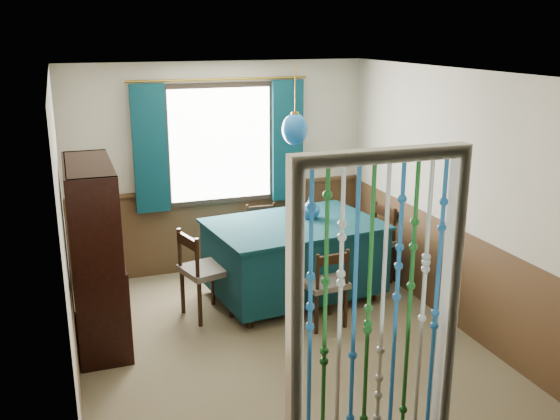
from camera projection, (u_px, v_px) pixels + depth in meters
name	position (u px, v px, depth m)	size (l,w,h in m)	color
floor	(275.00, 338.00, 5.96)	(4.00, 4.00, 0.00)	brown
ceiling	(274.00, 72.00, 5.26)	(4.00, 4.00, 0.00)	silver
wall_back	(220.00, 168.00, 7.42)	(3.60, 3.60, 0.00)	#B9B098
wall_front	(381.00, 301.00, 3.80)	(3.60, 3.60, 0.00)	#B9B098
wall_left	(64.00, 234.00, 5.03)	(4.00, 4.00, 0.00)	#B9B098
wall_right	(446.00, 196.00, 6.19)	(4.00, 4.00, 0.00)	#B9B098
wainscot_back	(222.00, 229.00, 7.62)	(3.60, 3.60, 0.00)	#482F1B
wainscot_front	(374.00, 407.00, 4.02)	(3.60, 3.60, 0.00)	#482F1B
wainscot_left	(74.00, 319.00, 5.25)	(4.00, 4.00, 0.00)	#482F1B
wainscot_right	(439.00, 267.00, 6.39)	(4.00, 4.00, 0.00)	#482F1B
window	(220.00, 144.00, 7.29)	(1.32, 0.12, 1.42)	black
doorway	(375.00, 326.00, 3.91)	(1.16, 0.12, 2.18)	silver
dining_table	(294.00, 255.00, 6.75)	(1.91, 1.43, 0.86)	#0A2C34
chair_near	(325.00, 284.00, 6.11)	(0.44, 0.43, 0.82)	black
chair_far	(264.00, 238.00, 7.45)	(0.43, 0.41, 0.83)	black
chair_left	(203.00, 271.00, 6.31)	(0.54, 0.56, 0.92)	black
chair_right	(373.00, 242.00, 7.23)	(0.49, 0.50, 0.90)	black
sideboard	(97.00, 279.00, 5.84)	(0.45, 1.30, 1.70)	black
pendant_lamp	(295.00, 129.00, 6.37)	(0.26, 0.26, 0.80)	olive
vase_table	(310.00, 209.00, 6.78)	(0.20, 0.20, 0.21)	navy
bowl_shelf	(100.00, 225.00, 5.49)	(0.19, 0.19, 0.05)	beige
vase_sideboard	(99.00, 234.00, 5.98)	(0.20, 0.20, 0.21)	beige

